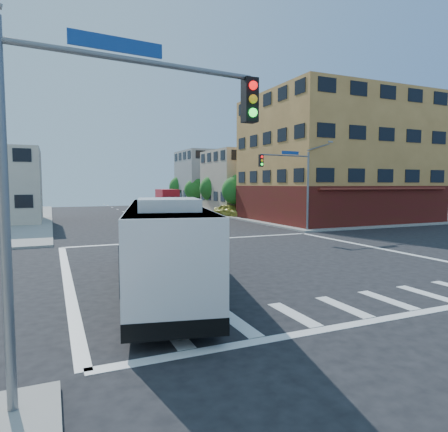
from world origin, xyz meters
name	(u,v)px	position (x,y,z in m)	size (l,w,h in m)	color
ground	(258,262)	(0.00, 0.00, 0.00)	(120.00, 120.00, 0.00)	black
sidewalk_ne	(342,208)	(35.00, 35.00, 0.07)	(50.00, 50.00, 0.15)	gray
corner_building_ne	(335,169)	(19.99, 18.48, 5.89)	(18.10, 15.44, 14.00)	#C68E47
building_east_near	(250,182)	(16.98, 33.98, 4.51)	(12.06, 10.06, 9.00)	tan
building_east_far	(214,179)	(16.98, 47.98, 5.01)	(12.06, 10.06, 10.00)	gray
signal_mast_ne	(293,175)	(9.08, 10.62, 4.98)	(7.91, 1.13, 8.07)	slate
signal_mast_sw	(105,143)	(-9.08, -10.64, 4.98)	(7.91, 1.01, 8.07)	slate
street_tree_a	(236,189)	(11.90, 27.92, 3.59)	(3.60, 3.60, 5.53)	#3A2915
street_tree_b	(213,187)	(11.90, 35.92, 3.75)	(3.80, 3.80, 5.79)	#3A2915
street_tree_c	(195,188)	(11.90, 43.92, 3.46)	(3.40, 3.40, 5.29)	#3A2915
street_tree_d	(181,186)	(11.90, 51.92, 3.88)	(4.00, 4.00, 6.03)	#3A2915
transit_bus	(165,244)	(-5.95, -3.22, 1.82)	(5.35, 12.88, 3.73)	black
box_truck	(168,202)	(4.67, 34.34, 1.68)	(2.70, 7.82, 3.47)	#242328
parked_car	(230,210)	(10.98, 27.97, 0.81)	(1.90, 4.73, 1.61)	gold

